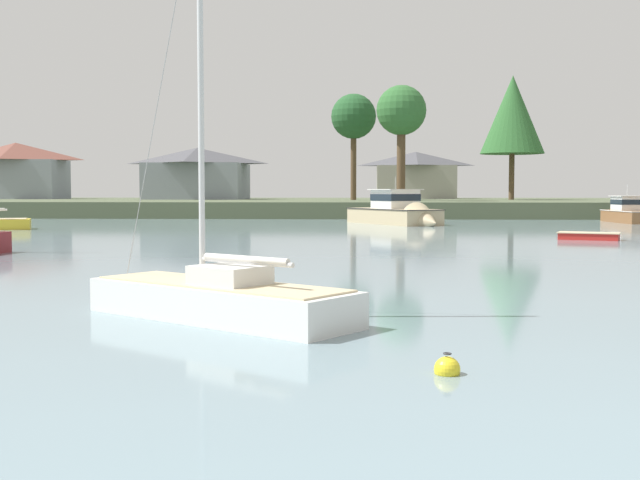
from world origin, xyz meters
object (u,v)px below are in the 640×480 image
Objects in this scene: dinghy_red at (589,237)px; cruiser_sand at (401,217)px; cruiser_wood at (625,216)px; sailboat_white at (220,309)px; mooring_buoy_yellow at (447,369)px.

cruiser_sand is (-9.06, 18.36, 0.45)m from dinghy_red.
sailboat_white is at bearing -115.45° from cruiser_wood.
cruiser_wood is 19.15m from cruiser_sand.
cruiser_wood is at bearing 68.36° from dinghy_red.
mooring_buoy_yellow is (-1.44, -49.65, -0.52)m from cruiser_sand.
cruiser_wood is (23.94, 50.32, 0.29)m from sailboat_white.
sailboat_white is at bearing 131.83° from mooring_buoy_yellow.
sailboat_white is 55.73m from cruiser_wood.
cruiser_sand is (5.52, 45.10, 0.38)m from sailboat_white.
mooring_buoy_yellow is (-10.50, -31.29, -0.07)m from dinghy_red.
cruiser_wood reaches higher than dinghy_red.
mooring_buoy_yellow is (-19.86, -54.88, -0.43)m from cruiser_wood.
dinghy_red is 30.45m from sailboat_white.
cruiser_wood is 58.37m from mooring_buoy_yellow.
sailboat_white is 0.90× the size of cruiser_sand.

